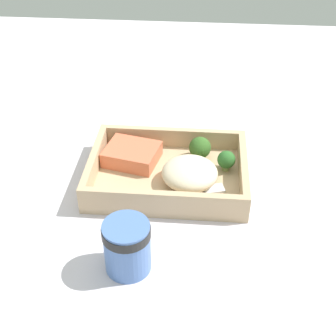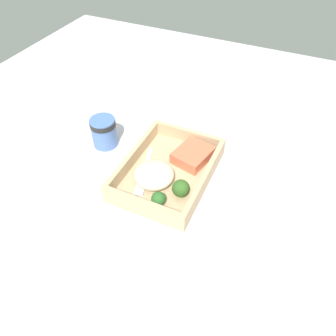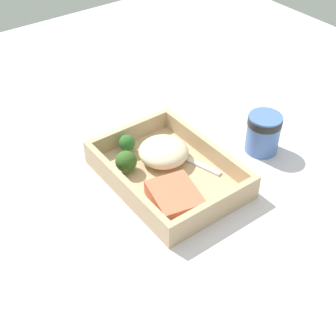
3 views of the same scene
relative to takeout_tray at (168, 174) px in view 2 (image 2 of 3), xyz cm
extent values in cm
cube|color=silver|center=(0.00, 0.00, -1.60)|extent=(160.00, 160.00, 2.00)
cube|color=tan|center=(0.00, 0.00, 0.00)|extent=(27.02, 19.73, 1.20)
cube|color=tan|center=(0.00, -9.26, 2.42)|extent=(27.02, 1.20, 3.63)
cube|color=tan|center=(0.00, 9.26, 2.42)|extent=(27.02, 1.20, 3.63)
cube|color=tan|center=(-12.91, 0.00, 2.42)|extent=(1.20, 17.33, 3.63)
cube|color=tan|center=(12.91, 0.00, 2.42)|extent=(1.20, 17.33, 3.63)
cube|color=#D96C4A|center=(-6.82, 3.65, 2.02)|extent=(10.66, 9.45, 2.84)
ellipsoid|color=beige|center=(3.83, -1.81, 2.61)|extent=(9.51, 9.45, 4.02)
cylinder|color=#819656|center=(10.03, 2.34, 1.27)|extent=(1.21, 1.21, 1.33)
sphere|color=#2C6228|center=(10.03, 2.34, 2.81)|extent=(3.18, 3.18, 3.18)
cylinder|color=#86A65E|center=(5.34, 5.56, 1.19)|extent=(1.52, 1.52, 1.18)
sphere|color=#345F23|center=(5.34, 5.56, 2.88)|extent=(3.99, 3.99, 3.99)
cube|color=silver|center=(0.43, -5.76, 0.82)|extent=(12.19, 4.62, 0.44)
cube|color=silver|center=(8.00, -3.49, 0.82)|extent=(3.89, 3.08, 0.44)
cylinder|color=#4E72B6|center=(-3.95, -20.17, 3.39)|extent=(6.48, 6.48, 7.97)
cylinder|color=black|center=(-3.95, -20.17, 6.26)|extent=(6.68, 6.68, 1.44)
camera|label=1|loc=(5.37, -64.35, 50.55)|focal=50.00mm
camera|label=2|loc=(50.18, 22.99, 56.75)|focal=35.00mm
camera|label=3|loc=(-51.87, 38.61, 57.33)|focal=50.00mm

